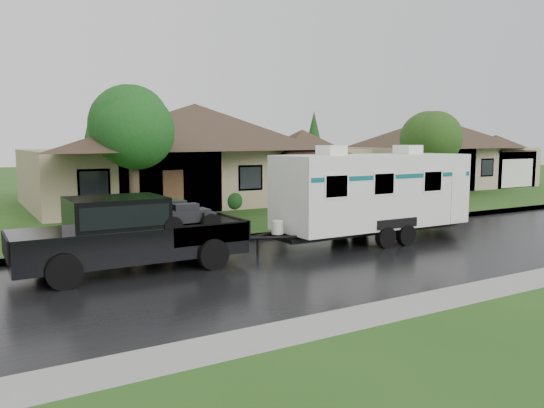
{
  "coord_description": "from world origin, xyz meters",
  "views": [
    {
      "loc": [
        -9.93,
        -14.69,
        3.55
      ],
      "look_at": [
        0.0,
        2.0,
        1.28
      ],
      "focal_mm": 35.0,
      "sensor_mm": 36.0,
      "label": 1
    }
  ],
  "objects": [
    {
      "name": "ground",
      "position": [
        0.0,
        0.0,
        0.0
      ],
      "size": [
        140.0,
        140.0,
        0.0
      ],
      "primitive_type": "plane",
      "color": "#264E18",
      "rests_on": "ground"
    },
    {
      "name": "road",
      "position": [
        0.0,
        -2.0,
        0.01
      ],
      "size": [
        140.0,
        8.0,
        0.01
      ],
      "primitive_type": "cube",
      "color": "black",
      "rests_on": "ground"
    },
    {
      "name": "curb",
      "position": [
        0.0,
        2.25,
        0.07
      ],
      "size": [
        140.0,
        0.5,
        0.15
      ],
      "primitive_type": "cube",
      "color": "gray",
      "rests_on": "ground"
    },
    {
      "name": "lawn",
      "position": [
        0.0,
        15.0,
        0.07
      ],
      "size": [
        140.0,
        26.0,
        0.15
      ],
      "primitive_type": "cube",
      "color": "#264E18",
      "rests_on": "ground"
    },
    {
      "name": "house_main",
      "position": [
        2.29,
        13.84,
        3.59
      ],
      "size": [
        19.44,
        10.8,
        6.9
      ],
      "color": "tan",
      "rests_on": "lawn"
    },
    {
      "name": "house_neighbor",
      "position": [
        22.27,
        14.34,
        3.32
      ],
      "size": [
        15.12,
        9.72,
        6.45
      ],
      "color": "tan",
      "rests_on": "lawn"
    },
    {
      "name": "tree_left_green",
      "position": [
        -3.82,
        6.42,
        4.14
      ],
      "size": [
        3.47,
        3.47,
        5.75
      ],
      "color": "#382B1E",
      "rests_on": "lawn"
    },
    {
      "name": "tree_right_green",
      "position": [
        13.32,
        6.61,
        3.9
      ],
      "size": [
        3.27,
        3.27,
        5.41
      ],
      "color": "#382B1E",
      "rests_on": "lawn"
    },
    {
      "name": "shrub_row",
      "position": [
        2.0,
        9.3,
        0.65
      ],
      "size": [
        13.6,
        1.0,
        1.0
      ],
      "color": "#143814",
      "rests_on": "lawn"
    },
    {
      "name": "pickup_truck",
      "position": [
        -6.0,
        -0.32,
        1.11
      ],
      "size": [
        6.23,
        2.37,
        2.08
      ],
      "color": "black",
      "rests_on": "ground"
    },
    {
      "name": "travel_trailer",
      "position": [
        2.82,
        -0.32,
        1.83
      ],
      "size": [
        7.68,
        2.7,
        3.45
      ],
      "color": "white",
      "rests_on": "ground"
    }
  ]
}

